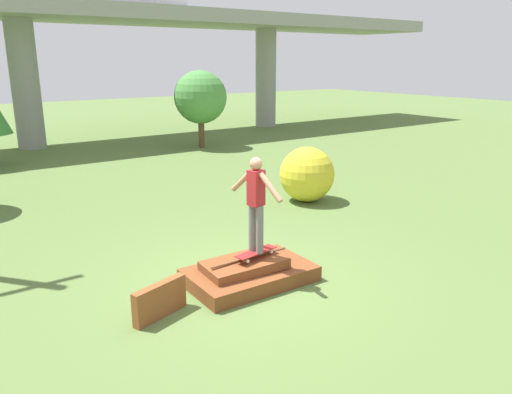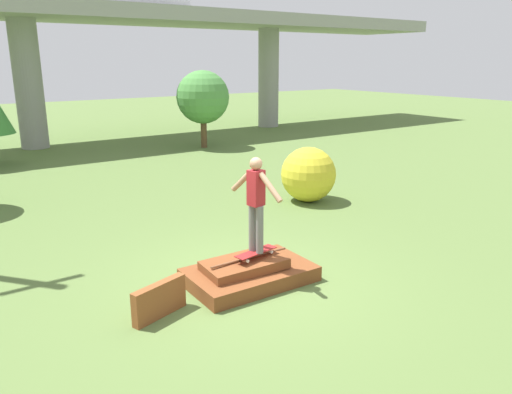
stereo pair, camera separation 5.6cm
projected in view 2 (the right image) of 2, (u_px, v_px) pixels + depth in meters
The scene contains 8 objects.
ground_plane at pixel (250, 282), 8.34m from camera, with size 80.00×80.00×0.00m, color #567038.
scrap_pile at pixel (249, 273), 8.28m from camera, with size 2.08×1.32×0.45m.
scrap_plank_loose at pixel (159, 300), 7.16m from camera, with size 0.91×0.40×0.51m.
skateboard at pixel (256, 252), 8.19m from camera, with size 0.82×0.34×0.09m.
skater at pixel (256, 199), 7.95m from camera, with size 0.28×1.11×1.57m.
highway_overpass at pixel (21, 20), 19.54m from camera, with size 44.00×4.78×5.76m.
tree_behind_right at pixel (203, 97), 20.46m from camera, with size 2.17×2.17×3.17m.
bush_yellow_flowering at pixel (308, 174), 12.89m from camera, with size 1.42×1.42×1.42m.
Camera 2 is at (-4.31, -6.33, 3.59)m, focal length 35.00 mm.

